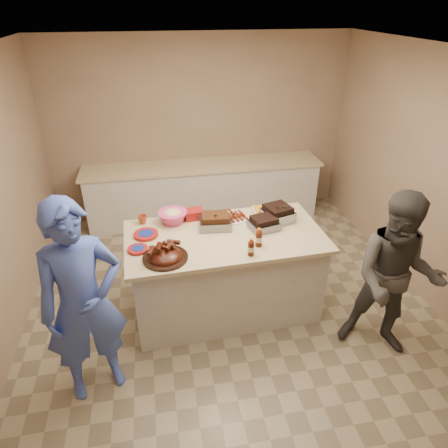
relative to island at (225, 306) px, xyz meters
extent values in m
cube|color=#47230F|center=(-0.07, 0.17, 0.96)|extent=(0.35, 0.28, 0.10)
cube|color=black|center=(0.42, 0.05, 0.96)|extent=(0.33, 0.30, 0.09)
cube|color=gray|center=(0.62, 0.20, 0.96)|extent=(0.37, 0.37, 0.12)
cylinder|color=silver|center=(0.16, 0.32, 0.96)|extent=(0.37, 0.37, 0.05)
cube|color=orange|center=(0.53, 0.38, 0.96)|extent=(0.28, 0.21, 0.07)
cylinder|color=#40160A|center=(0.17, -0.41, 0.96)|extent=(0.06, 0.06, 0.18)
cylinder|color=#40160A|center=(0.29, -0.26, 0.96)|extent=(0.07, 0.07, 0.20)
cylinder|color=#E0A700|center=(-0.09, 0.23, 0.96)|extent=(0.05, 0.05, 0.13)
imported|color=silver|center=(-0.08, 0.28, 0.96)|extent=(0.14, 0.05, 0.14)
cylinder|color=maroon|center=(-0.80, 0.13, 0.96)|extent=(0.26, 0.26, 0.03)
cylinder|color=maroon|center=(-0.88, -0.13, 0.96)|extent=(0.21, 0.21, 0.03)
imported|color=#97411B|center=(-0.83, 0.39, 0.96)|extent=(0.10, 0.10, 0.10)
cube|color=maroon|center=(-0.27, 0.41, 0.96)|extent=(0.22, 0.18, 0.10)
imported|color=#4865D0|center=(-1.31, -0.81, 0.00)|extent=(1.27, 1.99, 0.45)
imported|color=#484641|center=(1.44, -0.85, 0.00)|extent=(1.53, 1.88, 0.64)
camera|label=1|loc=(-0.65, -3.45, 3.10)|focal=32.00mm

